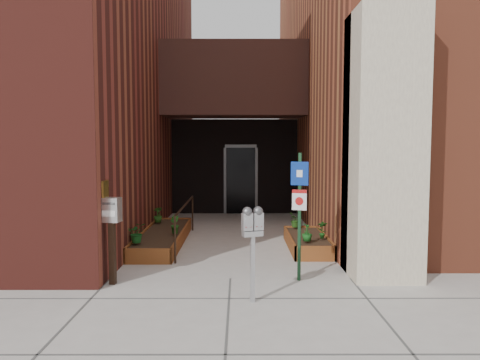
{
  "coord_description": "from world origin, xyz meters",
  "views": [
    {
      "loc": [
        0.15,
        -7.6,
        2.25
      ],
      "look_at": [
        0.17,
        1.8,
        1.5
      ],
      "focal_mm": 35.0,
      "sensor_mm": 36.0,
      "label": 1
    }
  ],
  "objects": [
    {
      "name": "ground",
      "position": [
        0.0,
        0.0,
        0.0
      ],
      "size": [
        80.0,
        80.0,
        0.0
      ],
      "primitive_type": "plane",
      "color": "#9E9991",
      "rests_on": "ground"
    },
    {
      "name": "shrub_left_b",
      "position": [
        -1.25,
        2.37,
        0.5
      ],
      "size": [
        0.3,
        0.3,
        0.39
      ],
      "primitive_type": "imported",
      "rotation": [
        0.0,
        0.0,
        2.18
      ],
      "color": "#1E5618",
      "rests_on": "planter_left"
    },
    {
      "name": "shrub_right_a",
      "position": [
        1.5,
        1.56,
        0.48
      ],
      "size": [
        0.21,
        0.21,
        0.35
      ],
      "primitive_type": "imported",
      "rotation": [
        0.0,
        0.0,
        1.53
      ],
      "color": "#195A1B",
      "rests_on": "planter_right"
    },
    {
      "name": "planter_right",
      "position": [
        1.6,
        2.2,
        0.13
      ],
      "size": [
        0.8,
        2.2,
        0.3
      ],
      "color": "brown",
      "rests_on": "ground"
    },
    {
      "name": "shrub_right_b",
      "position": [
        1.85,
        1.82,
        0.48
      ],
      "size": [
        0.2,
        0.2,
        0.36
      ],
      "primitive_type": "imported",
      "rotation": [
        0.0,
        0.0,
        3.12
      ],
      "color": "#185217",
      "rests_on": "planter_right"
    },
    {
      "name": "planter_left",
      "position": [
        -1.55,
        2.7,
        0.13
      ],
      "size": [
        0.9,
        3.6,
        0.3
      ],
      "color": "brown",
      "rests_on": "ground"
    },
    {
      "name": "shrub_left_a",
      "position": [
        -1.85,
        1.43,
        0.5
      ],
      "size": [
        0.45,
        0.45,
        0.39
      ],
      "primitive_type": "imported",
      "rotation": [
        0.0,
        0.0,
        0.34
      ],
      "color": "#18551C",
      "rests_on": "planter_left"
    },
    {
      "name": "shrub_left_d",
      "position": [
        -1.85,
        3.99,
        0.47
      ],
      "size": [
        0.24,
        0.24,
        0.33
      ],
      "primitive_type": "imported",
      "rotation": [
        0.0,
        0.0,
        5.2
      ],
      "color": "#225317",
      "rests_on": "planter_left"
    },
    {
      "name": "architecture",
      "position": [
        -0.18,
        6.89,
        4.98
      ],
      "size": [
        20.0,
        14.6,
        10.0
      ],
      "color": "maroon",
      "rests_on": "ground"
    },
    {
      "name": "payment_dropbox",
      "position": [
        -1.87,
        -0.29,
        1.0
      ],
      "size": [
        0.31,
        0.25,
        1.39
      ],
      "color": "black",
      "rests_on": "ground"
    },
    {
      "name": "shrub_left_c",
      "position": [
        -1.85,
        3.78,
        0.49
      ],
      "size": [
        0.3,
        0.3,
        0.38
      ],
      "primitive_type": "imported",
      "rotation": [
        0.0,
        0.0,
        3.79
      ],
      "color": "#225418",
      "rests_on": "planter_left"
    },
    {
      "name": "parking_meter",
      "position": [
        0.34,
        -1.14,
        1.06
      ],
      "size": [
        0.32,
        0.2,
        1.36
      ],
      "color": "#ADADB0",
      "rests_on": "ground"
    },
    {
      "name": "handrail",
      "position": [
        -1.05,
        2.65,
        0.75
      ],
      "size": [
        0.04,
        3.34,
        0.9
      ],
      "color": "black",
      "rests_on": "ground"
    },
    {
      "name": "sign_post",
      "position": [
        1.13,
        -0.1,
        1.28
      ],
      "size": [
        0.28,
        0.11,
        2.09
      ],
      "color": "#14371D",
      "rests_on": "ground"
    },
    {
      "name": "shrub_right_c",
      "position": [
        1.45,
        3.1,
        0.47
      ],
      "size": [
        0.36,
        0.36,
        0.33
      ],
      "primitive_type": "imported",
      "rotation": [
        0.0,
        0.0,
        4.47
      ],
      "color": "#265317",
      "rests_on": "planter_right"
    }
  ]
}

